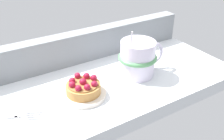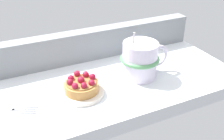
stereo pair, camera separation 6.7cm
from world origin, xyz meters
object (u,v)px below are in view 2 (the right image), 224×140
dessert_fork (4,109)px  raspberry_tart (81,85)px  dessert_plate (82,92)px  coffee_mug (141,60)px

dessert_fork → raspberry_tart: bearing=-4.4°
dessert_fork → dessert_plate: bearing=-4.5°
dessert_plate → raspberry_tart: raspberry_tart is taller
raspberry_tart → dessert_fork: 18.70cm
raspberry_tart → coffee_mug: size_ratio=0.59×
coffee_mug → dessert_plate: bearing=-174.9°
dessert_plate → raspberry_tart: size_ratio=1.31×
coffee_mug → raspberry_tart: bearing=-175.0°
dessert_plate → raspberry_tart: (0.01, 0.02, 2.16)cm
raspberry_tart → dessert_fork: size_ratio=0.57×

